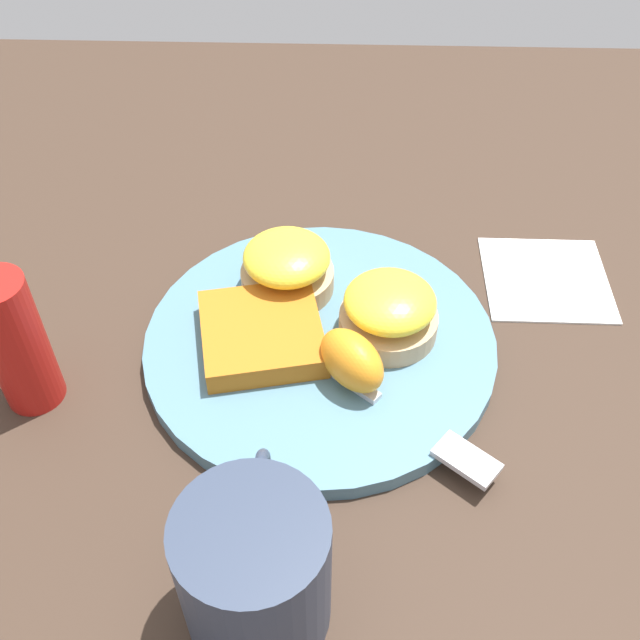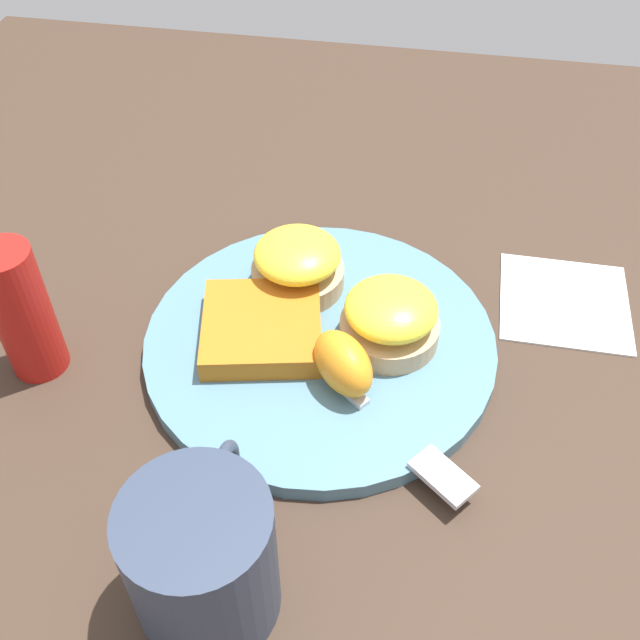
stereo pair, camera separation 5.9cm
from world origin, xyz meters
TOP-DOWN VIEW (x-y plane):
  - ground_plane at (0.00, 0.00)m, footprint 1.10×1.10m
  - plate at (0.00, 0.00)m, footprint 0.28×0.28m
  - sandwich_benedict_left at (0.01, -0.05)m, footprint 0.08×0.08m
  - sandwich_benedict_right at (0.06, 0.03)m, footprint 0.08×0.08m
  - hashbrown_patty at (-0.01, 0.05)m, footprint 0.11×0.11m
  - orange_wedge at (-0.04, -0.03)m, footprint 0.07×0.07m
  - fork at (-0.07, -0.05)m, footprint 0.15×0.18m
  - cup at (-0.22, 0.03)m, footprint 0.12×0.09m
  - napkin at (0.09, -0.20)m, footprint 0.11×0.11m
  - condiment_bottle at (-0.05, 0.22)m, footprint 0.04×0.04m

SIDE VIEW (x-z plane):
  - ground_plane at x=0.00m, z-range 0.00..0.00m
  - napkin at x=0.09m, z-range 0.00..0.00m
  - plate at x=0.00m, z-range 0.00..0.01m
  - fork at x=-0.07m, z-range 0.01..0.02m
  - hashbrown_patty at x=-0.01m, z-range 0.01..0.03m
  - orange_wedge at x=-0.04m, z-range 0.01..0.06m
  - sandwich_benedict_left at x=0.01m, z-range 0.01..0.06m
  - sandwich_benedict_right at x=0.06m, z-range 0.01..0.06m
  - cup at x=-0.22m, z-range 0.00..0.10m
  - condiment_bottle at x=-0.05m, z-range 0.00..0.12m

